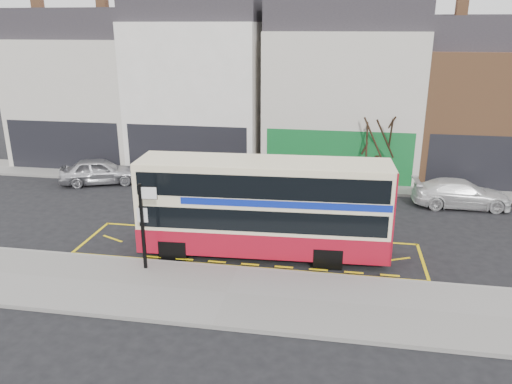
% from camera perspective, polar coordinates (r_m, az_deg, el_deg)
% --- Properties ---
extents(ground, '(120.00, 120.00, 0.00)m').
position_cam_1_polar(ground, '(19.45, -1.81, -8.44)').
color(ground, black).
rests_on(ground, ground).
extents(pavement, '(40.00, 4.00, 0.15)m').
position_cam_1_polar(pavement, '(17.44, -3.34, -11.59)').
color(pavement, gray).
rests_on(pavement, ground).
extents(kerb, '(40.00, 0.15, 0.15)m').
position_cam_1_polar(kerb, '(19.09, -2.03, -8.74)').
color(kerb, gray).
rests_on(kerb, ground).
extents(far_pavement, '(50.00, 3.00, 0.15)m').
position_cam_1_polar(far_pavement, '(29.52, 2.45, 1.28)').
color(far_pavement, gray).
rests_on(far_pavement, ground).
extents(road_markings, '(14.00, 3.40, 0.01)m').
position_cam_1_polar(road_markings, '(20.86, -0.92, -6.47)').
color(road_markings, yellow).
rests_on(road_markings, ground).
extents(terrace_far_left, '(8.00, 8.01, 10.80)m').
position_cam_1_polar(terrace_far_left, '(36.44, -18.55, 11.29)').
color(terrace_far_left, beige).
rests_on(terrace_far_left, ground).
extents(terrace_left, '(8.00, 8.01, 11.80)m').
position_cam_1_polar(terrace_left, '(33.40, -6.13, 12.41)').
color(terrace_left, white).
rests_on(terrace_left, ground).
extents(terrace_green_shop, '(9.00, 8.01, 11.30)m').
position_cam_1_polar(terrace_green_shop, '(32.18, 9.84, 11.57)').
color(terrace_green_shop, beige).
rests_on(terrace_green_shop, ground).
extents(terrace_right, '(9.00, 8.01, 10.30)m').
position_cam_1_polar(terrace_right, '(33.46, 25.59, 9.45)').
color(terrace_right, '#95603B').
rests_on(terrace_right, ground).
extents(double_decker_bus, '(9.89, 2.73, 3.91)m').
position_cam_1_polar(double_decker_bus, '(19.59, 0.94, -1.67)').
color(double_decker_bus, '#F4E6BA').
rests_on(double_decker_bus, ground).
extents(bus_stop_post, '(0.83, 0.16, 3.31)m').
position_cam_1_polar(bus_stop_post, '(18.63, -12.70, -3.04)').
color(bus_stop_post, black).
rests_on(bus_stop_post, pavement).
extents(car_silver, '(4.79, 3.18, 1.52)m').
position_cam_1_polar(car_silver, '(30.42, -17.41, 2.29)').
color(car_silver, '#BBBAC0').
rests_on(car_silver, ground).
extents(car_grey, '(4.60, 2.00, 1.47)m').
position_cam_1_polar(car_grey, '(27.28, -1.67, 1.28)').
color(car_grey, '#3B3C42').
rests_on(car_grey, ground).
extents(car_white, '(4.85, 2.09, 1.39)m').
position_cam_1_polar(car_white, '(27.40, 22.39, -0.17)').
color(car_white, white).
rests_on(car_white, ground).
extents(street_tree_left, '(3.13, 3.13, 6.75)m').
position_cam_1_polar(street_tree_left, '(35.91, -25.60, 10.02)').
color(street_tree_left, '#301E15').
rests_on(street_tree_left, ground).
extents(street_tree_right, '(2.44, 2.44, 5.27)m').
position_cam_1_polar(street_tree_right, '(28.17, 13.93, 7.28)').
color(street_tree_right, '#301E15').
rests_on(street_tree_right, ground).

